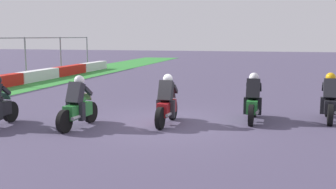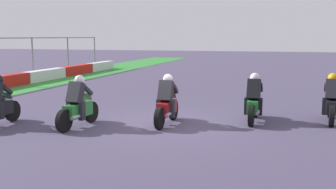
{
  "view_description": "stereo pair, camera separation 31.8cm",
  "coord_description": "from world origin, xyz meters",
  "px_view_note": "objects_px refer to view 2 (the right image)",
  "views": [
    {
      "loc": [
        -11.36,
        -3.09,
        2.62
      ],
      "look_at": [
        -0.02,
        -0.06,
        0.9
      ],
      "focal_mm": 42.39,
      "sensor_mm": 36.0,
      "label": 1
    },
    {
      "loc": [
        -11.27,
        -3.39,
        2.62
      ],
      "look_at": [
        -0.02,
        -0.06,
        0.9
      ],
      "focal_mm": 42.39,
      "sensor_mm": 36.0,
      "label": 2
    }
  ],
  "objects_px": {
    "rider_lane_b": "(254,102)",
    "rider_lane_c": "(167,104)",
    "rider_lane_a": "(332,102)",
    "rider_lane_d": "(78,106)"
  },
  "relations": [
    {
      "from": "rider_lane_b",
      "to": "rider_lane_c",
      "type": "xyz_separation_m",
      "value": [
        -1.11,
        2.47,
        0.0
      ]
    },
    {
      "from": "rider_lane_b",
      "to": "rider_lane_d",
      "type": "xyz_separation_m",
      "value": [
        -2.19,
        4.85,
        0.0
      ]
    },
    {
      "from": "rider_lane_a",
      "to": "rider_lane_d",
      "type": "distance_m",
      "value": 7.69
    },
    {
      "from": "rider_lane_b",
      "to": "rider_lane_d",
      "type": "height_order",
      "value": "same"
    },
    {
      "from": "rider_lane_d",
      "to": "rider_lane_a",
      "type": "bearing_deg",
      "value": -64.12
    },
    {
      "from": "rider_lane_a",
      "to": "rider_lane_c",
      "type": "distance_m",
      "value": 5.09
    },
    {
      "from": "rider_lane_c",
      "to": "rider_lane_d",
      "type": "xyz_separation_m",
      "value": [
        -1.08,
        2.37,
        0.0
      ]
    },
    {
      "from": "rider_lane_a",
      "to": "rider_lane_d",
      "type": "relative_size",
      "value": 1.0
    },
    {
      "from": "rider_lane_a",
      "to": "rider_lane_d",
      "type": "height_order",
      "value": "same"
    },
    {
      "from": "rider_lane_a",
      "to": "rider_lane_c",
      "type": "bearing_deg",
      "value": 114.19
    }
  ]
}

